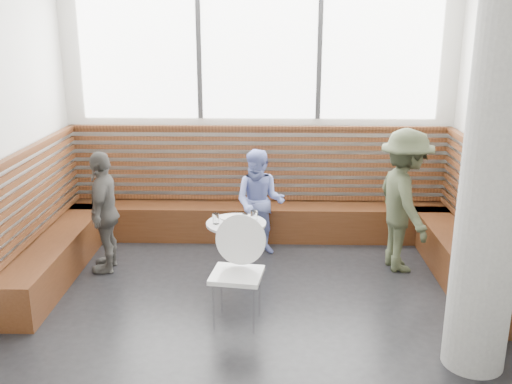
{
  "coord_description": "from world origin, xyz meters",
  "views": [
    {
      "loc": [
        0.15,
        -4.81,
        2.74
      ],
      "look_at": [
        0.0,
        1.0,
        1.0
      ],
      "focal_mm": 40.0,
      "sensor_mm": 36.0,
      "label": 1
    }
  ],
  "objects_px": {
    "cafe_table": "(236,239)",
    "child_back": "(260,202)",
    "concrete_column": "(494,179)",
    "adult_man": "(404,201)",
    "child_left": "(104,212)",
    "cafe_chair": "(237,262)"
  },
  "relations": [
    {
      "from": "cafe_table",
      "to": "child_back",
      "type": "distance_m",
      "value": 0.84
    },
    {
      "from": "concrete_column",
      "to": "adult_man",
      "type": "distance_m",
      "value": 2.08
    },
    {
      "from": "concrete_column",
      "to": "child_left",
      "type": "bearing_deg",
      "value": 153.1
    },
    {
      "from": "adult_man",
      "to": "child_back",
      "type": "xyz_separation_m",
      "value": [
        -1.63,
        0.43,
        -0.17
      ]
    },
    {
      "from": "adult_man",
      "to": "child_left",
      "type": "height_order",
      "value": "adult_man"
    },
    {
      "from": "adult_man",
      "to": "child_back",
      "type": "distance_m",
      "value": 1.69
    },
    {
      "from": "concrete_column",
      "to": "cafe_table",
      "type": "relative_size",
      "value": 4.8
    },
    {
      "from": "cafe_table",
      "to": "cafe_chair",
      "type": "bearing_deg",
      "value": -85.97
    },
    {
      "from": "cafe_table",
      "to": "child_back",
      "type": "xyz_separation_m",
      "value": [
        0.24,
        0.78,
        0.17
      ]
    },
    {
      "from": "cafe_table",
      "to": "child_left",
      "type": "xyz_separation_m",
      "value": [
        -1.5,
        0.24,
        0.22
      ]
    },
    {
      "from": "concrete_column",
      "to": "cafe_table",
      "type": "xyz_separation_m",
      "value": [
        -2.06,
        1.56,
        -1.12
      ]
    },
    {
      "from": "concrete_column",
      "to": "child_left",
      "type": "relative_size",
      "value": 2.3
    },
    {
      "from": "concrete_column",
      "to": "cafe_table",
      "type": "distance_m",
      "value": 2.82
    },
    {
      "from": "cafe_chair",
      "to": "adult_man",
      "type": "distance_m",
      "value": 2.2
    },
    {
      "from": "cafe_table",
      "to": "cafe_chair",
      "type": "height_order",
      "value": "cafe_chair"
    },
    {
      "from": "cafe_table",
      "to": "cafe_chair",
      "type": "xyz_separation_m",
      "value": [
        0.06,
        -0.88,
        0.12
      ]
    },
    {
      "from": "cafe_table",
      "to": "child_back",
      "type": "bearing_deg",
      "value": 73.12
    },
    {
      "from": "child_back",
      "to": "cafe_table",
      "type": "bearing_deg",
      "value": -96.58
    },
    {
      "from": "child_left",
      "to": "adult_man",
      "type": "bearing_deg",
      "value": 88.15
    },
    {
      "from": "cafe_table",
      "to": "adult_man",
      "type": "xyz_separation_m",
      "value": [
        1.87,
        0.35,
        0.34
      ]
    },
    {
      "from": "cafe_chair",
      "to": "child_back",
      "type": "distance_m",
      "value": 1.67
    },
    {
      "from": "adult_man",
      "to": "child_back",
      "type": "bearing_deg",
      "value": 66.25
    }
  ]
}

